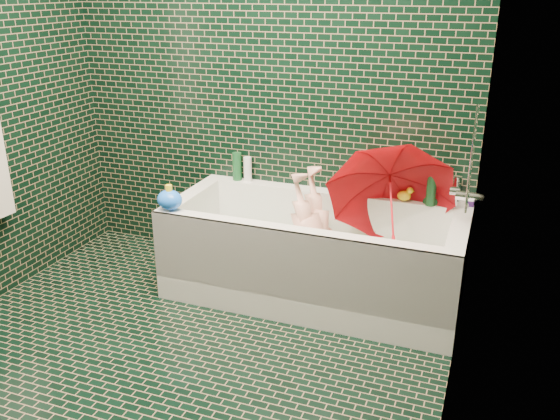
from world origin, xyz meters
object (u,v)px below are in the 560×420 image
at_px(child, 316,248).
at_px(umbrella, 392,208).
at_px(rubber_duck, 405,195).
at_px(bathtub, 313,263).
at_px(bath_toy, 170,199).

xyz_separation_m(child, umbrella, (0.42, 0.05, 0.29)).
bearing_deg(child, rubber_duck, 141.38).
bearing_deg(umbrella, child, 176.88).
xyz_separation_m(bathtub, bath_toy, (-0.77, -0.29, 0.40)).
relative_size(bathtub, child, 1.83).
distance_m(rubber_duck, bath_toy, 1.37).
xyz_separation_m(bathtub, child, (0.01, 0.01, 0.10)).
bearing_deg(rubber_duck, bathtub, -145.67).
bearing_deg(bath_toy, child, 26.24).
xyz_separation_m(child, rubber_duck, (0.45, 0.32, 0.28)).
bearing_deg(rubber_duck, child, -145.71).
xyz_separation_m(umbrella, rubber_duck, (0.03, 0.27, -0.01)).
bearing_deg(umbrella, bath_toy, -173.61).
height_order(rubber_duck, bath_toy, bath_toy).
distance_m(child, rubber_duck, 0.61).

